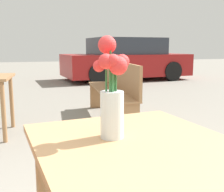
{
  "coord_description": "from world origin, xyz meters",
  "views": [
    {
      "loc": [
        -0.38,
        -0.84,
        1.06
      ],
      "look_at": [
        -0.07,
        0.13,
        0.88
      ],
      "focal_mm": 45.0,
      "sensor_mm": 36.0,
      "label": 1
    }
  ],
  "objects_px": {
    "flower_vase": "(112,94)",
    "bench_near": "(115,88)",
    "table_front": "(143,177)",
    "parked_car": "(126,60)"
  },
  "relations": [
    {
      "from": "bench_near",
      "to": "table_front",
      "type": "bearing_deg",
      "value": -106.15
    },
    {
      "from": "parked_car",
      "to": "table_front",
      "type": "bearing_deg",
      "value": -109.76
    },
    {
      "from": "table_front",
      "to": "parked_car",
      "type": "relative_size",
      "value": 0.24
    },
    {
      "from": "table_front",
      "to": "parked_car",
      "type": "height_order",
      "value": "parked_car"
    },
    {
      "from": "flower_vase",
      "to": "bench_near",
      "type": "height_order",
      "value": "flower_vase"
    },
    {
      "from": "flower_vase",
      "to": "bench_near",
      "type": "xyz_separation_m",
      "value": [
        0.93,
        2.83,
        -0.41
      ]
    },
    {
      "from": "flower_vase",
      "to": "bench_near",
      "type": "bearing_deg",
      "value": 71.81
    },
    {
      "from": "parked_car",
      "to": "bench_near",
      "type": "bearing_deg",
      "value": -111.9
    },
    {
      "from": "table_front",
      "to": "flower_vase",
      "type": "relative_size",
      "value": 2.55
    },
    {
      "from": "flower_vase",
      "to": "table_front",
      "type": "bearing_deg",
      "value": -60.5
    }
  ]
}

